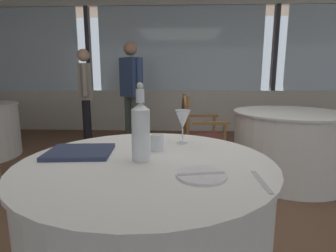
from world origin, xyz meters
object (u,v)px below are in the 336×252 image
Objects in this scene: side_plate at (201,175)px; menu_book at (80,152)px; water_tumbler at (157,143)px; wine_glass at (183,120)px; diner_person_1 at (85,92)px; water_bottle at (141,130)px; dining_chair_1_1 at (196,131)px; diner_person_0 at (131,88)px.

side_plate is 0.62m from menu_book.
wine_glass is at bearing 47.60° from water_tumbler.
water_tumbler is at bearing 97.33° from diner_person_1.
water_bottle reaches higher than water_tumbler.
diner_person_0 is at bearing 119.51° from dining_chair_1_1.
wine_glass reaches higher than side_plate.
water_bottle is at bearing -106.58° from dining_chair_1_1.
diner_person_1 is at bearing 113.55° from water_bottle.
diner_person_0 is (-0.84, 3.25, 0.19)m from side_plate.
water_bottle is at bearing 95.27° from diner_person_1.
water_bottle is 0.37× the size of dining_chair_1_1.
wine_glass is 0.12× the size of diner_person_1.
wine_glass is at bearing 58.03° from water_bottle.
diner_person_1 is at bearing 135.45° from dining_chair_1_1.
side_plate is at bearing -82.68° from wine_glass.
side_plate is 0.65× the size of menu_book.
water_tumbler is at bearing -132.40° from wine_glass.
diner_person_1 is (-1.60, 3.27, 0.12)m from side_plate.
wine_glass is 0.56m from menu_book.
water_bottle is 0.20m from water_tumbler.
menu_book is at bearing 164.79° from water_bottle.
diner_person_0 is (-0.28, 2.98, 0.18)m from menu_book.
water_bottle is at bearing -19.84° from menu_book.
wine_glass is 1.40m from dining_chair_1_1.
menu_book is (-0.50, -0.22, -0.12)m from wine_glass.
diner_person_0 is 0.76m from diner_person_1.
diner_person_1 reaches higher than menu_book.
menu_book is 0.18× the size of diner_person_0.
diner_person_1 reaches higher than water_bottle.
menu_book is 1.71m from dining_chair_1_1.
side_plate is 0.12× the size of diner_person_0.
dining_chair_1_1 is 0.60× the size of diner_person_1.
water_bottle is 0.36m from wine_glass.
diner_person_1 is (-1.54, 2.79, -0.01)m from wine_glass.
dining_chair_1_1 is (0.67, 1.56, -0.22)m from menu_book.
water_tumbler is 0.05× the size of diner_person_0.
water_tumbler is 2.98m from diner_person_0.
diner_person_1 is at bearing 131.46° from diner_person_0.
diner_person_0 reaches higher than diner_person_1.
wine_glass is at bearing -101.50° from dining_chair_1_1.
water_bottle is 0.22× the size of diner_person_1.
menu_book is at bearing -117.50° from dining_chair_1_1.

